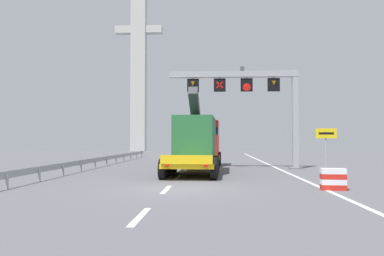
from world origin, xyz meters
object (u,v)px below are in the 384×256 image
Objects in this scene: exit_sign_yellow at (326,141)px; crash_barrier_striped at (333,179)px; overhead_lane_gantry at (252,91)px; heavy_haul_truck_yellow at (199,141)px; bridge_pylon_distant at (139,51)px.

exit_sign_yellow reaches higher than crash_barrier_striped.
overhead_lane_gantry is 3.49× the size of exit_sign_yellow.
heavy_haul_truck_yellow is 0.38× the size of bridge_pylon_distant.
crash_barrier_striped is (2.15, -12.04, -5.23)m from overhead_lane_gantry.
bridge_pylon_distant reaches higher than crash_barrier_striped.
exit_sign_yellow is at bearing -67.31° from bridge_pylon_distant.
overhead_lane_gantry is at bearing 124.23° from exit_sign_yellow.
heavy_haul_truck_yellow is 5.11× the size of exit_sign_yellow.
crash_barrier_striped is 62.67m from bridge_pylon_distant.
bridge_pylon_distant is at bearing 106.32° from heavy_haul_truck_yellow.
bridge_pylon_distant reaches higher than heavy_haul_truck_yellow.
overhead_lane_gantry is 13.30m from crash_barrier_striped.
bridge_pylon_distant is at bearing 108.86° from crash_barrier_striped.
exit_sign_yellow is 56.88m from bridge_pylon_distant.
exit_sign_yellow is (7.62, -4.61, 0.06)m from heavy_haul_truck_yellow.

